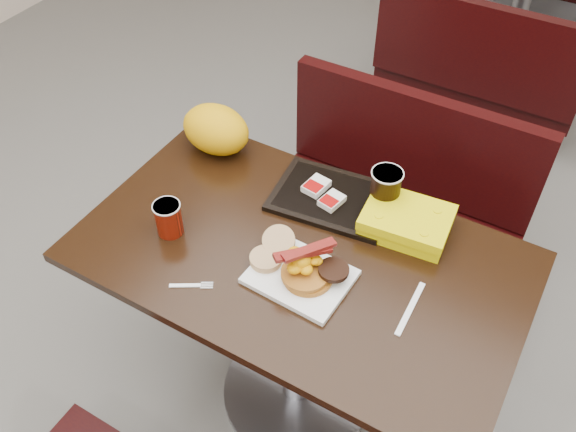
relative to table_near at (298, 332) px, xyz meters
The scene contains 21 objects.
floor 0.38m from the table_near, ahead, with size 6.00×7.00×0.01m, color slate.
table_near is the anchor object (origin of this frame).
bench_near_n 0.70m from the table_near, 90.00° to the left, with size 1.00×0.46×0.72m, color black, non-canonical shape.
bench_far_s 1.90m from the table_near, 90.00° to the left, with size 1.00×0.46×0.72m, color black, non-canonical shape.
platter 0.39m from the table_near, 60.81° to the right, with size 0.25×0.20×0.01m, color white.
pancake_stack 0.42m from the table_near, 49.12° to the right, with size 0.13×0.13×0.03m, color #A75E1B.
sausage_patty 0.44m from the table_near, 19.38° to the right, with size 0.08×0.08×0.01m, color black.
scrambled_eggs 0.45m from the table_near, 59.43° to the right, with size 0.09×0.08×0.05m, color #E2A804.
bacon_strips 0.48m from the table_near, 56.78° to the right, with size 0.15×0.07×0.01m, color #450409, non-canonical shape.
muffin_bottom 0.41m from the table_near, 126.01° to the right, with size 0.09×0.09×0.02m, color tan.
muffin_top 0.42m from the table_near, 161.96° to the right, with size 0.09×0.09×0.02m, color tan.
coffee_cup_near 0.56m from the table_near, 162.79° to the right, with size 0.07×0.07×0.10m, color #9A1605.
fork 0.49m from the table_near, 129.52° to the right, with size 0.11×0.02×0.00m, color white, non-canonical shape.
knife 0.50m from the table_near, ahead, with size 0.18×0.01×0.00m, color white.
condiment_ketchup 0.38m from the table_near, 90.59° to the right, with size 0.04×0.03×0.01m, color #8C0504.
tray 0.45m from the table_near, 94.78° to the left, with size 0.34×0.24×0.02m, color black.
hashbrown_sleeve_left 0.47m from the table_near, 108.25° to the left, with size 0.06×0.08×0.02m, color silver.
hashbrown_sleeve_right 0.45m from the table_near, 92.49° to the left, with size 0.05×0.07×0.02m, color silver.
coffee_cup_far 0.54m from the table_near, 66.29° to the left, with size 0.09×0.09×0.12m, color black.
clamshell 0.51m from the table_near, 46.85° to the left, with size 0.24×0.18×0.06m, color #DFCF03.
paper_bag 0.68m from the table_near, 150.15° to the left, with size 0.22×0.16×0.15m, color #E9AB07.
Camera 1 is at (0.52, -0.96, 2.01)m, focal length 38.53 mm.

